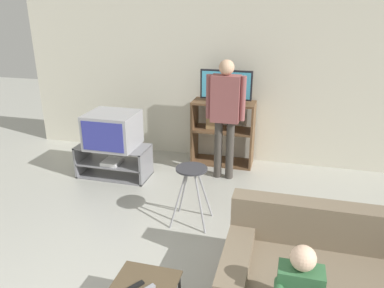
# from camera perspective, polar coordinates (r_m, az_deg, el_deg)

# --- Properties ---
(wall_back) EXTENTS (6.40, 0.06, 2.60)m
(wall_back) POSITION_cam_1_polar(r_m,az_deg,el_deg) (5.76, 4.45, 10.26)
(wall_back) COLOR silver
(wall_back) RESTS_ON ground_plane
(tv_stand) EXTENTS (1.01, 0.47, 0.45)m
(tv_stand) POSITION_cam_1_polar(r_m,az_deg,el_deg) (5.45, -11.82, -2.60)
(tv_stand) COLOR slate
(tv_stand) RESTS_ON ground_plane
(television_main) EXTENTS (0.67, 0.61, 0.48)m
(television_main) POSITION_cam_1_polar(r_m,az_deg,el_deg) (5.28, -12.02, 2.11)
(television_main) COLOR #9E9EA3
(television_main) RESTS_ON tv_stand
(media_shelf) EXTENTS (0.93, 0.40, 0.98)m
(media_shelf) POSITION_cam_1_polar(r_m,az_deg,el_deg) (5.68, 4.72, 1.78)
(media_shelf) COLOR brown
(media_shelf) RESTS_ON ground_plane
(television_flat) EXTENTS (0.75, 0.20, 0.47)m
(television_flat) POSITION_cam_1_polar(r_m,az_deg,el_deg) (5.47, 5.20, 8.63)
(television_flat) COLOR black
(television_flat) RESTS_ON media_shelf
(folding_stool) EXTENTS (0.42, 0.39, 0.68)m
(folding_stool) POSITION_cam_1_polar(r_m,az_deg,el_deg) (4.10, -0.07, -5.33)
(folding_stool) COLOR #99999E
(folding_stool) RESTS_ON ground_plane
(remote_control_black) EXTENTS (0.11, 0.14, 0.02)m
(remote_control_black) POSITION_cam_1_polar(r_m,az_deg,el_deg) (3.01, -8.64, -20.65)
(remote_control_black) COLOR black
(remote_control_black) RESTS_ON snack_table
(couch) EXTENTS (1.66, 0.99, 0.77)m
(couch) POSITION_cam_1_polar(r_m,az_deg,el_deg) (3.36, 19.95, -19.24)
(couch) COLOR #756651
(couch) RESTS_ON ground_plane
(person_standing_adult) EXTENTS (0.53, 0.20, 1.66)m
(person_standing_adult) POSITION_cam_1_polar(r_m,az_deg,el_deg) (5.05, 5.09, 5.38)
(person_standing_adult) COLOR #3D3833
(person_standing_adult) RESTS_ON ground_plane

